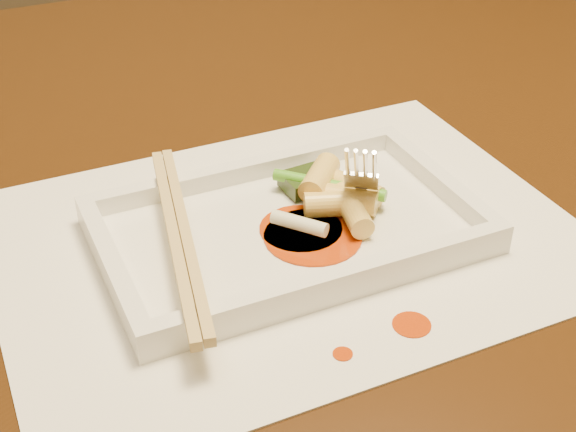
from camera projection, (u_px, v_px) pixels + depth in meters
name	position (u px, v px, depth m)	size (l,w,h in m)	color
table	(299.00, 244.00, 0.73)	(1.40, 0.90, 0.75)	black
placemat	(288.00, 238.00, 0.56)	(0.40, 0.30, 0.00)	white
sauce_splatter_a	(412.00, 325.00, 0.49)	(0.02, 0.02, 0.00)	#BB3705
sauce_splatter_b	(343.00, 354.00, 0.47)	(0.01, 0.01, 0.00)	#BB3705
plate_base	(288.00, 233.00, 0.56)	(0.26, 0.16, 0.01)	white
plate_rim_far	(248.00, 170.00, 0.61)	(0.26, 0.01, 0.01)	white
plate_rim_near	(337.00, 280.00, 0.50)	(0.26, 0.01, 0.01)	white
plate_rim_left	(112.00, 265.00, 0.51)	(0.01, 0.14, 0.01)	white
plate_rim_right	(439.00, 181.00, 0.60)	(0.01, 0.14, 0.01)	white
veg_piece	(308.00, 181.00, 0.60)	(0.04, 0.03, 0.01)	black
scallion_white	(299.00, 223.00, 0.54)	(0.01, 0.01, 0.04)	#EAEACC
scallion_green	(329.00, 185.00, 0.58)	(0.01, 0.01, 0.09)	#3B9017
chopstick_a	(173.00, 236.00, 0.52)	(0.01, 0.21, 0.01)	tan
chopstick_b	(185.00, 233.00, 0.52)	(0.01, 0.21, 0.01)	tan
fork	(369.00, 103.00, 0.56)	(0.09, 0.10, 0.14)	silver
sauce_blob_0	(313.00, 236.00, 0.55)	(0.07, 0.07, 0.00)	#BB3705
sauce_blob_1	(301.00, 228.00, 0.56)	(0.06, 0.06, 0.00)	#BB3705
rice_cake_0	(352.00, 210.00, 0.56)	(0.02, 0.02, 0.05)	#FDE476
rice_cake_1	(346.00, 199.00, 0.57)	(0.02, 0.02, 0.04)	#FDE476
rice_cake_2	(320.00, 178.00, 0.58)	(0.02, 0.02, 0.04)	#FDE476
rice_cake_3	(354.00, 187.00, 0.58)	(0.02, 0.02, 0.05)	#FDE476
rice_cake_4	(336.00, 204.00, 0.57)	(0.02, 0.02, 0.05)	#FDE476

